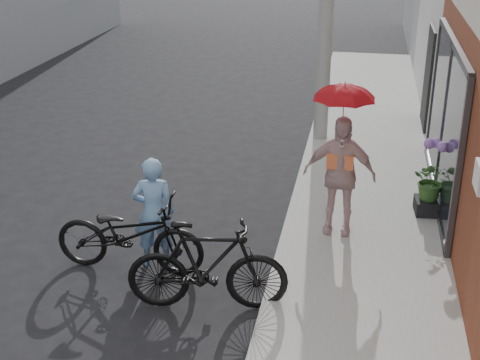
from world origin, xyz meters
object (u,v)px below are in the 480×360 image
(officer, at_px, (154,213))
(bike_left, at_px, (129,234))
(planter, at_px, (429,206))
(kimono_woman, at_px, (339,175))
(bike_right, at_px, (207,266))

(officer, xyz_separation_m, bike_left, (-0.28, -0.20, -0.24))
(officer, height_order, planter, officer)
(kimono_woman, distance_m, planter, 1.76)
(bike_left, xyz_separation_m, planter, (3.97, 2.25, -0.29))
(planter, bearing_deg, bike_right, -133.27)
(officer, height_order, bike_right, officer)
(kimono_woman, xyz_separation_m, planter, (1.36, 0.84, -0.75))
(officer, height_order, kimono_woman, kimono_woman)
(kimono_woman, bearing_deg, officer, -149.74)
(officer, xyz_separation_m, kimono_woman, (2.33, 1.21, 0.22))
(officer, xyz_separation_m, planter, (3.69, 2.05, -0.54))
(bike_left, height_order, kimono_woman, kimono_woman)
(officer, bearing_deg, bike_right, 124.16)
(planter, bearing_deg, bike_left, -150.46)
(bike_right, relative_size, planter, 4.52)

